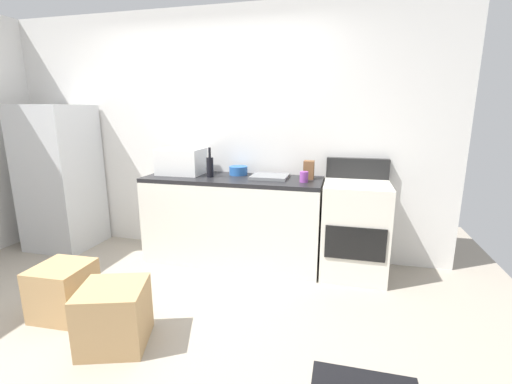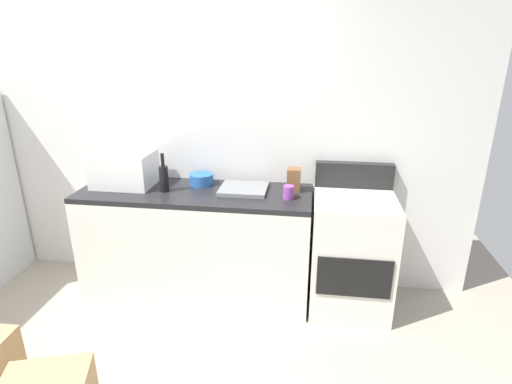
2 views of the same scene
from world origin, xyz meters
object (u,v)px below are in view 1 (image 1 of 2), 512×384
Objects in this scene: knife_block at (309,170)px; cardboard_box_large at (63,290)px; wine_bottle at (210,166)px; mixing_bowl at (238,171)px; stove_oven at (354,228)px; coffee_mug at (304,177)px; refrigerator at (61,178)px; microwave at (181,161)px; cardboard_box_medium at (114,316)px.

knife_block reaches higher than cardboard_box_large.
wine_bottle is 0.31m from mixing_bowl.
stove_oven reaches higher than coffee_mug.
refrigerator reaches higher than coffee_mug.
refrigerator reaches higher than cardboard_box_large.
microwave is (-1.81, 0.05, 0.57)m from stove_oven.
mixing_bowl is at bearing 5.70° from refrigerator.
cardboard_box_medium is at bearing -127.18° from coffee_mug.
stove_oven is at bearing 8.31° from coffee_mug.
mixing_bowl is (0.24, 0.19, -0.06)m from wine_bottle.
wine_bottle reaches higher than coffee_mug.
stove_oven is 2.39× the size of microwave.
cardboard_box_medium is (0.23, -1.56, -0.82)m from microwave.
cardboard_box_medium is (0.61, -0.21, 0.01)m from cardboard_box_large.
wine_bottle is 0.71× the size of cardboard_box_medium.
refrigerator is 16.21× the size of coffee_mug.
cardboard_box_large is (-0.74, -1.25, -0.81)m from wine_bottle.
coffee_mug is at bearing 52.82° from cardboard_box_medium.
wine_bottle reaches higher than cardboard_box_medium.
cardboard_box_medium is (-1.09, -1.43, -0.74)m from coffee_mug.
stove_oven reaches higher than knife_block.
cardboard_box_large is (-0.38, -1.35, -0.83)m from microwave.
knife_block is 2.35m from cardboard_box_large.
coffee_mug is 0.18m from knife_block.
knife_block is (1.34, 0.05, -0.05)m from microwave.
cardboard_box_medium is (-1.11, -1.61, -0.78)m from knife_block.
cardboard_box_large is (-1.72, -1.39, -0.79)m from knife_block.
refrigerator is 9.01× the size of knife_block.
refrigerator is at bearing -176.82° from knife_block.
wine_bottle reaches higher than cardboard_box_large.
wine_bottle is at bearing -141.56° from mixing_bowl.
microwave is at bearing 165.41° from wine_bottle.
microwave is 1.14× the size of cardboard_box_large.
mixing_bowl is at bearing 162.67° from coffee_mug.
refrigerator is 2.78m from coffee_mug.
wine_bottle is (1.83, 0.01, 0.20)m from refrigerator.
coffee_mug reaches higher than cardboard_box_medium.
wine_bottle is 1.67m from cardboard_box_medium.
microwave is at bearing 178.29° from stove_oven.
refrigerator reaches higher than stove_oven.
cardboard_box_large is at bearing -48.72° from refrigerator.
microwave is 1.32m from coffee_mug.
coffee_mug is at bearing -17.33° from mixing_bowl.
stove_oven is at bearing -12.28° from knife_block.
microwave is at bearing 74.30° from cardboard_box_large.
stove_oven is at bearing 0.97° from refrigerator.
wine_bottle is at bearing 0.47° from refrigerator.
wine_bottle is 1.58× the size of mixing_bowl.
stove_oven is at bearing 43.67° from cardboard_box_medium.
wine_bottle is 1.66m from cardboard_box_large.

